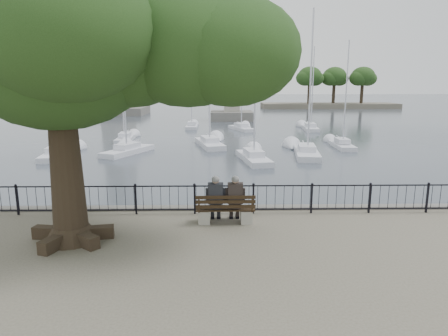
{
  "coord_description": "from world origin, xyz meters",
  "views": [
    {
      "loc": [
        -0.23,
        -10.58,
        4.36
      ],
      "look_at": [
        0.0,
        2.5,
        1.6
      ],
      "focal_mm": 32.0,
      "sensor_mm": 36.0,
      "label": 1
    }
  ],
  "objects_px": {
    "person_left": "(216,201)",
    "bench": "(225,213)",
    "lighthouse": "(114,40)",
    "person_right": "(235,200)",
    "tree": "(88,38)",
    "lion_monument": "(232,104)"
  },
  "relations": [
    {
      "from": "person_right",
      "to": "bench",
      "type": "bearing_deg",
      "value": -160.4
    },
    {
      "from": "bench",
      "to": "lighthouse",
      "type": "height_order",
      "value": "lighthouse"
    },
    {
      "from": "lion_monument",
      "to": "person_right",
      "type": "bearing_deg",
      "value": -91.97
    },
    {
      "from": "person_left",
      "to": "lion_monument",
      "type": "xyz_separation_m",
      "value": [
        2.28,
        48.28,
        0.61
      ]
    },
    {
      "from": "tree",
      "to": "lighthouse",
      "type": "relative_size",
      "value": 0.34
    },
    {
      "from": "bench",
      "to": "tree",
      "type": "distance_m",
      "value": 6.44
    },
    {
      "from": "bench",
      "to": "person_left",
      "type": "height_order",
      "value": "person_left"
    },
    {
      "from": "person_left",
      "to": "tree",
      "type": "xyz_separation_m",
      "value": [
        -3.3,
        -1.32,
        4.82
      ]
    },
    {
      "from": "person_left",
      "to": "tree",
      "type": "bearing_deg",
      "value": -158.18
    },
    {
      "from": "bench",
      "to": "lion_monument",
      "type": "bearing_deg",
      "value": 87.66
    },
    {
      "from": "person_left",
      "to": "person_right",
      "type": "height_order",
      "value": "same"
    },
    {
      "from": "tree",
      "to": "lion_monument",
      "type": "xyz_separation_m",
      "value": [
        5.58,
        49.6,
        -4.21
      ]
    },
    {
      "from": "bench",
      "to": "lighthouse",
      "type": "bearing_deg",
      "value": 106.6
    },
    {
      "from": "bench",
      "to": "lion_monument",
      "type": "height_order",
      "value": "lion_monument"
    },
    {
      "from": "tree",
      "to": "lighthouse",
      "type": "distance_m",
      "value": 63.65
    },
    {
      "from": "person_right",
      "to": "lighthouse",
      "type": "distance_m",
      "value": 64.04
    },
    {
      "from": "person_left",
      "to": "bench",
      "type": "bearing_deg",
      "value": -18.71
    },
    {
      "from": "person_right",
      "to": "lion_monument",
      "type": "height_order",
      "value": "lion_monument"
    },
    {
      "from": "person_right",
      "to": "tree",
      "type": "xyz_separation_m",
      "value": [
        -3.92,
        -1.33,
        4.82
      ]
    },
    {
      "from": "person_right",
      "to": "person_left",
      "type": "bearing_deg",
      "value": -179.52
    },
    {
      "from": "bench",
      "to": "tree",
      "type": "relative_size",
      "value": 0.18
    },
    {
      "from": "bench",
      "to": "person_right",
      "type": "relative_size",
      "value": 1.2
    }
  ]
}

